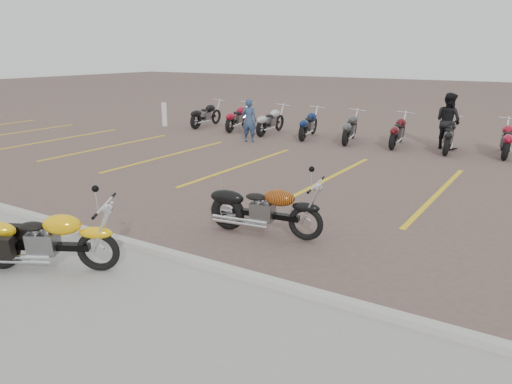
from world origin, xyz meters
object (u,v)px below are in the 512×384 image
at_px(bollard, 164,114).
at_px(person_a, 249,120).
at_px(person_b, 448,121).
at_px(flame_cruiser, 263,211).
at_px(yellow_cruiser, 44,242).

bearing_deg(bollard, person_a, -13.85).
xyz_separation_m(person_b, bollard, (-11.40, -1.12, -0.42)).
distance_m(person_b, bollard, 11.46).
height_order(flame_cruiser, person_b, person_b).
distance_m(flame_cruiser, person_b, 10.13).
relative_size(yellow_cruiser, person_a, 1.30).
distance_m(yellow_cruiser, person_a, 11.18).
relative_size(flame_cruiser, person_a, 1.39).
relative_size(yellow_cruiser, bollard, 1.99).
bearing_deg(person_b, yellow_cruiser, 108.47).
bearing_deg(flame_cruiser, yellow_cruiser, -131.50).
bearing_deg(flame_cruiser, bollard, 130.91).
bearing_deg(person_a, flame_cruiser, 112.17).
bearing_deg(yellow_cruiser, person_b, 48.91).
distance_m(flame_cruiser, bollard, 13.75).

